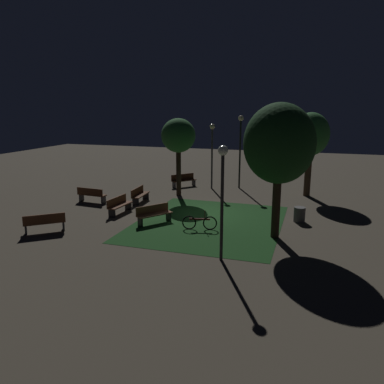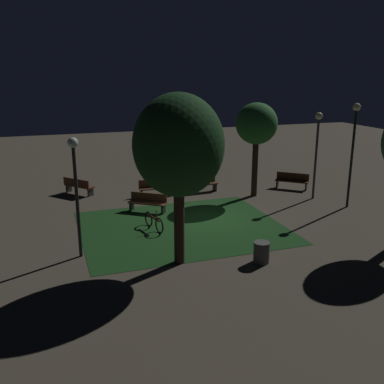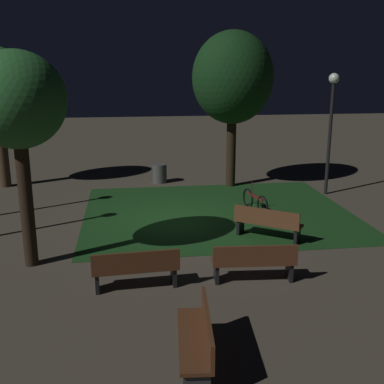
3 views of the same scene
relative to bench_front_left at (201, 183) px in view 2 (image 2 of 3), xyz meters
name	(u,v)px [view 2 (image 2 of 3)]	position (x,y,z in m)	size (l,w,h in m)	color
ground_plane	(208,219)	(1.26, 4.36, -0.48)	(60.00, 60.00, 0.00)	#4C4438
grass_lawn	(182,227)	(2.68, 5.02, -0.48)	(8.35, 6.93, 0.01)	#194219
bench_front_left	(201,183)	(0.00, 0.00, 0.00)	(1.83, 0.59, 0.88)	#512D19
bench_path_side	(156,187)	(2.51, 0.00, 0.00)	(1.83, 0.61, 0.88)	brown
bench_corner	(292,180)	(-5.08, 1.00, 0.00)	(1.67, 1.55, 0.88)	#422314
bench_by_lamp	(171,174)	(0.91, -2.71, 0.00)	(0.64, 1.84, 0.88)	#512D19
bench_lawn_edge	(148,202)	(3.54, 2.47, 0.00)	(1.74, 1.45, 0.88)	brown
bench_front_right	(78,186)	(6.38, -1.67, 0.00)	(1.53, 1.69, 0.88)	brown
tree_near_wall	(257,125)	(-2.41, 1.61, 3.26)	(2.13, 2.13, 4.87)	#2D2116
tree_tall_center	(179,146)	(3.82, 8.33, 3.57)	(2.98, 2.98, 5.77)	#2D2116
lamp_post_plaza_east	(317,141)	(-5.07, 3.07, 2.54)	(0.36, 0.36, 4.43)	#333338
lamp_post_near_wall	(75,177)	(6.99, 6.69, 2.45)	(0.36, 0.36, 4.27)	black
lamp_post_plaza_west	(354,139)	(-5.82, 4.86, 2.86)	(0.36, 0.36, 4.97)	black
trash_bin	(262,252)	(1.14, 9.24, -0.11)	(0.56, 0.56, 0.74)	#4C4C4C
bicycle	(154,222)	(3.86, 4.90, -0.14)	(0.43, 1.59, 0.93)	black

